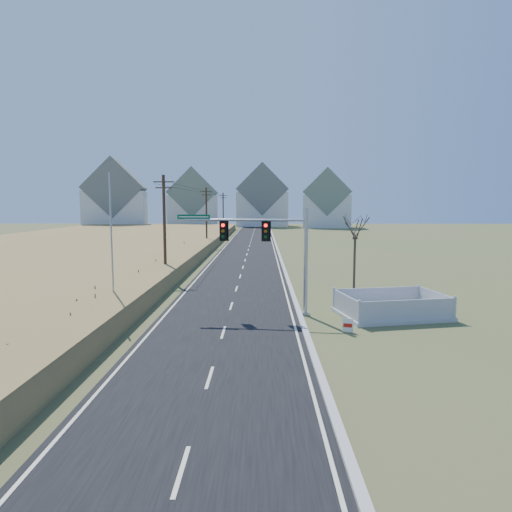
# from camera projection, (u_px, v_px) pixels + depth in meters

# --- Properties ---
(ground) EXTENTS (260.00, 260.00, 0.00)m
(ground) POSITION_uv_depth(u_px,v_px,m) (226.00, 323.00, 24.97)
(ground) COLOR #4E5D2D
(ground) RESTS_ON ground
(road) EXTENTS (8.00, 180.00, 0.06)m
(road) POSITION_uv_depth(u_px,v_px,m) (250.00, 244.00, 74.64)
(road) COLOR black
(road) RESTS_ON ground
(curb) EXTENTS (0.30, 180.00, 0.18)m
(curb) POSITION_uv_depth(u_px,v_px,m) (275.00, 244.00, 74.58)
(curb) COLOR #B2AFA8
(curb) RESTS_ON ground
(reed_marsh) EXTENTS (38.00, 110.00, 1.30)m
(reed_marsh) POSITION_uv_depth(u_px,v_px,m) (80.00, 245.00, 64.95)
(reed_marsh) COLOR olive
(reed_marsh) RESTS_ON ground
(utility_pole_near) EXTENTS (1.80, 0.26, 9.00)m
(utility_pole_near) POSITION_uv_depth(u_px,v_px,m) (164.00, 225.00, 39.43)
(utility_pole_near) COLOR #422D1E
(utility_pole_near) RESTS_ON ground
(utility_pole_mid) EXTENTS (1.80, 0.26, 9.00)m
(utility_pole_mid) POSITION_uv_depth(u_px,v_px,m) (206.00, 216.00, 69.23)
(utility_pole_mid) COLOR #422D1E
(utility_pole_mid) RESTS_ON ground
(utility_pole_far) EXTENTS (1.80, 0.26, 9.00)m
(utility_pole_far) POSITION_uv_depth(u_px,v_px,m) (223.00, 213.00, 99.04)
(utility_pole_far) COLOR #422D1E
(utility_pole_far) RESTS_ON ground
(condo_nw) EXTENTS (17.69, 13.38, 19.05)m
(condo_nw) POSITION_uv_depth(u_px,v_px,m) (115.00, 200.00, 123.95)
(condo_nw) COLOR silver
(condo_nw) RESTS_ON ground
(condo_nnw) EXTENTS (14.93, 11.17, 17.03)m
(condo_nnw) POSITION_uv_depth(u_px,v_px,m) (193.00, 203.00, 131.72)
(condo_nnw) COLOR silver
(condo_nnw) RESTS_ON ground
(condo_n) EXTENTS (15.27, 10.20, 18.54)m
(condo_n) POSITION_uv_depth(u_px,v_px,m) (262.00, 201.00, 135.36)
(condo_n) COLOR silver
(condo_n) RESTS_ON ground
(condo_ne) EXTENTS (14.12, 10.51, 16.52)m
(condo_ne) POSITION_uv_depth(u_px,v_px,m) (327.00, 203.00, 127.26)
(condo_ne) COLOR silver
(condo_ne) RESTS_ON ground
(traffic_signal_mast) EXTENTS (7.86, 1.13, 6.29)m
(traffic_signal_mast) POSITION_uv_depth(u_px,v_px,m) (275.00, 248.00, 26.60)
(traffic_signal_mast) COLOR #9EA0A5
(traffic_signal_mast) RESTS_ON ground
(fence_enclosure) EXTENTS (6.61, 5.16, 1.35)m
(fence_enclosure) POSITION_uv_depth(u_px,v_px,m) (391.00, 311.00, 26.57)
(fence_enclosure) COLOR #B7B5AD
(fence_enclosure) RESTS_ON ground
(open_sign) EXTENTS (0.54, 0.19, 0.68)m
(open_sign) POSITION_uv_depth(u_px,v_px,m) (348.00, 325.00, 23.19)
(open_sign) COLOR white
(open_sign) RESTS_ON ground
(flagpole) EXTENTS (0.38, 0.38, 8.35)m
(flagpole) POSITION_uv_depth(u_px,v_px,m) (112.00, 257.00, 27.19)
(flagpole) COLOR #B7B5AD
(flagpole) RESTS_ON ground
(bare_tree) EXTENTS (2.29, 2.29, 6.07)m
(bare_tree) POSITION_uv_depth(u_px,v_px,m) (355.00, 225.00, 34.51)
(bare_tree) COLOR #4C3F33
(bare_tree) RESTS_ON ground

